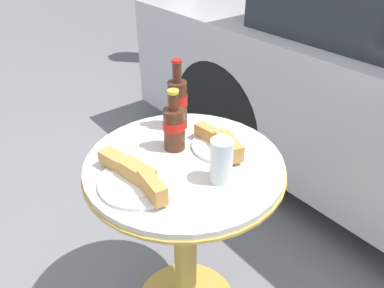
# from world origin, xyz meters

# --- Properties ---
(bistro_table) EXTENTS (0.64, 0.64, 0.76)m
(bistro_table) POSITION_xyz_m (0.00, 0.00, 0.53)
(bistro_table) COLOR gold
(bistro_table) RESTS_ON ground_plane
(cola_bottle_left) EXTENTS (0.07, 0.07, 0.25)m
(cola_bottle_left) POSITION_xyz_m (-0.18, 0.11, 0.86)
(cola_bottle_left) COLOR #4C2819
(cola_bottle_left) RESTS_ON bistro_table
(cola_bottle_right) EXTENTS (0.07, 0.07, 0.21)m
(cola_bottle_right) POSITION_xyz_m (-0.08, 0.02, 0.84)
(cola_bottle_right) COLOR #4C2819
(cola_bottle_right) RESTS_ON bistro_table
(drinking_glass) EXTENTS (0.07, 0.07, 0.14)m
(drinking_glass) POSITION_xyz_m (0.14, 0.02, 0.82)
(drinking_glass) COLOR #C68923
(drinking_glass) RESTS_ON bistro_table
(lunch_plate_near) EXTENTS (0.30, 0.25, 0.07)m
(lunch_plate_near) POSITION_xyz_m (0.01, -0.17, 0.78)
(lunch_plate_near) COLOR white
(lunch_plate_near) RESTS_ON bistro_table
(lunch_plate_far) EXTENTS (0.23, 0.21, 0.07)m
(lunch_plate_far) POSITION_xyz_m (0.03, 0.14, 0.78)
(lunch_plate_far) COLOR white
(lunch_plate_far) RESTS_ON bistro_table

